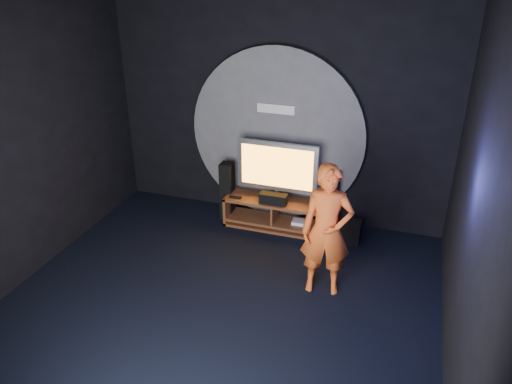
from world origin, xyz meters
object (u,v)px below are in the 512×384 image
tower_speaker_left (227,191)px  subwoofer (351,231)px  player (327,231)px  tower_speaker_right (332,199)px  media_console (275,215)px  tv (277,168)px

tower_speaker_left → subwoofer: (1.91, -0.10, -0.30)m
subwoofer → player: bearing=-96.7°
tower_speaker_left → subwoofer: bearing=-3.1°
tower_speaker_right → player: 1.63m
media_console → tv: bearing=95.7°
tv → tower_speaker_right: (0.78, 0.23, -0.47)m
player → subwoofer: bearing=73.3°
media_console → player: size_ratio=0.91×
tv → tower_speaker_right: size_ratio=1.31×
tv → subwoofer: 1.38m
subwoofer → tower_speaker_right: bearing=135.8°
tv → subwoofer: bearing=-5.5°
tower_speaker_right → subwoofer: 0.57m
media_console → tower_speaker_left: bearing=175.5°
player → tv: bearing=116.4°
media_console → tv: tv is taller
tv → subwoofer: size_ratio=3.87×
tower_speaker_left → subwoofer: tower_speaker_left is taller
tower_speaker_right → subwoofer: tower_speaker_right is taller
media_console → tower_speaker_right: tower_speaker_right is taller
tower_speaker_left → tv: bearing=0.4°
tower_speaker_right → tv: bearing=-163.4°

